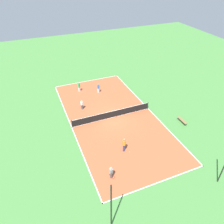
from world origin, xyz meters
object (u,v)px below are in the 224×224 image
tennis_net (112,114)px  tennis_ball_near_net (179,172)px  player_far_white (82,104)px  player_baseline_gray (111,172)px  player_far_green (79,87)px  bench (182,120)px  player_near_blue (98,88)px  tennis_ball_midcourt (130,152)px  player_center_orange (124,144)px  fence_post_back_right (111,207)px

tennis_net → tennis_ball_near_net: (-2.74, 11.00, -0.52)m
player_far_white → player_baseline_gray: bearing=-48.6°
tennis_net → player_far_white: 4.66m
tennis_net → player_baseline_gray: (3.80, 9.03, 0.29)m
tennis_ball_near_net → player_far_green: bearing=-75.8°
bench → player_far_white: bearing=-125.4°
player_near_blue → tennis_ball_midcourt: 13.63m
tennis_ball_midcourt → player_far_white: bearing=-75.7°
tennis_net → bench: size_ratio=6.53×
tennis_net → tennis_ball_near_net: size_ratio=161.45×
tennis_net → tennis_ball_midcourt: tennis_net is taller
bench → tennis_ball_near_net: size_ratio=24.74×
player_near_blue → player_baseline_gray: (4.31, 15.94, -0.03)m
tennis_net → player_center_orange: bearing=79.7°
player_center_orange → tennis_ball_midcourt: (-0.54, 0.43, -1.01)m
player_baseline_gray → player_far_white: 12.46m
tennis_net → bench: 9.17m
tennis_net → fence_post_back_right: fence_post_back_right is taller
tennis_net → tennis_ball_near_net: 11.35m
player_far_white → tennis_ball_near_net: (-5.90, 14.41, -0.77)m
player_far_white → tennis_ball_near_net: player_far_white is taller
player_near_blue → fence_post_back_right: 21.19m
bench → player_baseline_gray: size_ratio=1.13×
player_near_blue → player_center_orange: player_center_orange is taller
tennis_ball_near_net → tennis_ball_midcourt: 5.48m
bench → player_center_orange: player_center_orange is taller
bench → tennis_ball_midcourt: bearing=-76.0°
tennis_ball_midcourt → player_near_blue: bearing=-94.7°
player_baseline_gray → fence_post_back_right: size_ratio=0.29×
player_baseline_gray → fence_post_back_right: 4.96m
player_near_blue → player_far_white: bearing=14.2°
bench → fence_post_back_right: size_ratio=0.32×
player_far_white → tennis_ball_near_net: size_ratio=21.14×
player_far_white → tennis_ball_midcourt: bearing=-31.3°
player_near_blue → player_far_green: size_ratio=1.04×
tennis_net → player_near_blue: player_near_blue is taller
tennis_ball_near_net → player_center_orange: bearing=-51.0°
tennis_net → bench: (-7.97, 4.51, -0.19)m
player_near_blue → tennis_ball_midcourt: size_ratio=22.90×
tennis_net → player_far_white: size_ratio=7.64×
tennis_ball_near_net → player_near_blue: bearing=-82.9°
tennis_ball_midcourt → fence_post_back_right: size_ratio=0.01×
player_baseline_gray → player_far_green: bearing=-162.6°
tennis_ball_near_net → fence_post_back_right: (8.28, 2.34, 2.55)m
bench → tennis_ball_near_net: bearing=-38.9°
player_far_green → tennis_ball_midcourt: player_far_green is taller
tennis_net → tennis_ball_midcourt: 6.70m
player_center_orange → tennis_ball_near_net: player_center_orange is taller
player_center_orange → player_far_green: player_center_orange is taller
player_near_blue → fence_post_back_right: bearing=44.0°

